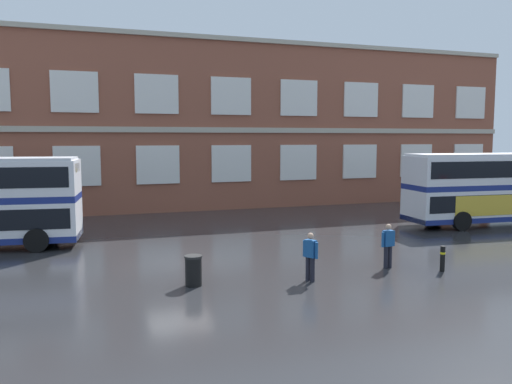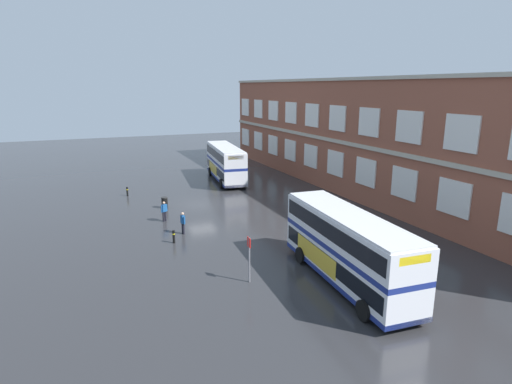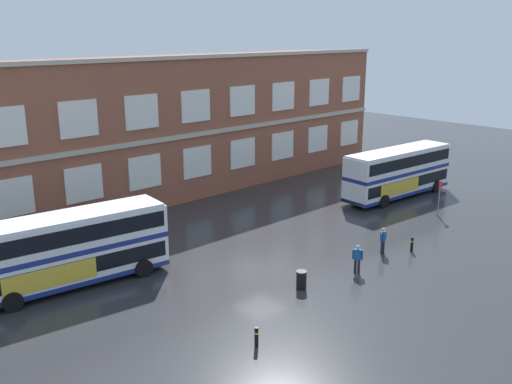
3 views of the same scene
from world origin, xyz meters
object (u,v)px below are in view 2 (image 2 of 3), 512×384
object	(u,v)px
station_litter_bin	(165,203)
safety_bollard_west	(174,236)
waiting_passenger	(183,222)
safety_bollard_east	(127,191)
double_decker_middle	(347,247)
double_decker_near	(225,162)
bus_stand_flag	(249,255)
second_passenger	(164,211)

from	to	relation	value
station_litter_bin	safety_bollard_west	world-z (taller)	station_litter_bin
waiting_passenger	safety_bollard_east	size ratio (longest dim) A/B	1.79
safety_bollard_west	double_decker_middle	bearing A→B (deg)	37.57
safety_bollard_east	double_decker_near	bearing A→B (deg)	105.04
double_decker_middle	bus_stand_flag	world-z (taller)	double_decker_middle
double_decker_middle	second_passenger	distance (m)	16.95
bus_stand_flag	safety_bollard_east	distance (m)	23.30
station_litter_bin	second_passenger	bearing A→B (deg)	-11.20
bus_stand_flag	safety_bollard_east	bearing A→B (deg)	-169.78
second_passenger	bus_stand_flag	distance (m)	13.30
double_decker_near	safety_bollard_east	size ratio (longest dim) A/B	11.82
double_decker_middle	safety_bollard_west	xyz separation A→B (m)	(-9.99, -7.69, -1.66)
double_decker_near	safety_bollard_west	world-z (taller)	double_decker_near
waiting_passenger	bus_stand_flag	distance (m)	9.65
station_litter_bin	safety_bollard_east	bearing A→B (deg)	-155.76
waiting_passenger	station_litter_bin	distance (m)	7.53
double_decker_middle	safety_bollard_west	bearing A→B (deg)	-142.43
double_decker_middle	safety_bollard_west	distance (m)	12.72
double_decker_middle	second_passenger	world-z (taller)	double_decker_middle
double_decker_near	safety_bollard_east	bearing A→B (deg)	-74.96
safety_bollard_west	safety_bollard_east	bearing A→B (deg)	-174.32
double_decker_near	waiting_passenger	world-z (taller)	double_decker_near
double_decker_near	bus_stand_flag	size ratio (longest dim) A/B	4.16
double_decker_middle	bus_stand_flag	size ratio (longest dim) A/B	4.13
second_passenger	safety_bollard_east	xyz separation A→B (m)	(-9.82, -1.87, -0.44)
second_passenger	waiting_passenger	bearing A→B (deg)	11.15
double_decker_near	safety_bollard_west	distance (m)	20.91
double_decker_near	safety_bollard_west	bearing A→B (deg)	-29.21
double_decker_middle	waiting_passenger	bearing A→B (deg)	-150.43
waiting_passenger	safety_bollard_east	bearing A→B (deg)	-169.12
station_litter_bin	safety_bollard_west	size ratio (longest dim) A/B	1.08
double_decker_near	safety_bollard_west	size ratio (longest dim) A/B	11.82
station_litter_bin	double_decker_middle	bearing A→B (deg)	18.83
second_passenger	bus_stand_flag	world-z (taller)	bus_stand_flag
waiting_passenger	bus_stand_flag	size ratio (longest dim) A/B	0.63
double_decker_near	waiting_passenger	xyz separation A→B (m)	(16.54, -9.09, -1.22)
double_decker_middle	second_passenger	bearing A→B (deg)	-154.34
safety_bollard_west	station_litter_bin	bearing A→B (deg)	172.87
safety_bollard_east	double_decker_middle	bearing A→B (deg)	20.14
double_decker_near	waiting_passenger	bearing A→B (deg)	-28.81
waiting_passenger	bus_stand_flag	bearing A→B (deg)	9.29
bus_stand_flag	station_litter_bin	world-z (taller)	bus_stand_flag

